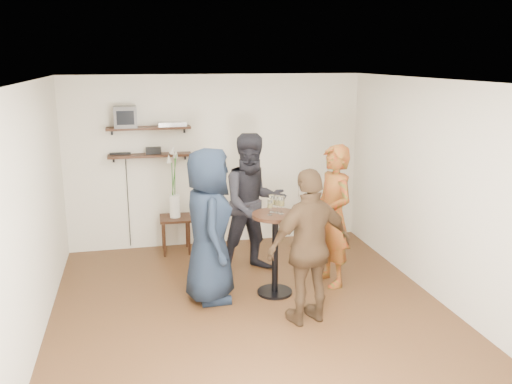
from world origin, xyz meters
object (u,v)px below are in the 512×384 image
dvd_deck (172,124)px  person_dark (253,204)px  side_table (175,223)px  person_brown (310,247)px  person_plaid (333,216)px  drinks_table (275,243)px  crt_monitor (125,117)px  radio (153,151)px  person_navy (209,226)px

dvd_deck → person_dark: 1.77m
side_table → person_brown: person_brown is taller
person_plaid → dvd_deck: bearing=-144.6°
drinks_table → person_brown: person_brown is taller
dvd_deck → side_table: (-0.02, -0.17, -1.45)m
crt_monitor → person_dark: 2.25m
person_dark → radio: bearing=130.5°
radio → person_navy: person_navy is taller
person_dark → crt_monitor: bearing=137.8°
person_brown → person_dark: bearing=-93.1°
radio → side_table: (0.27, -0.17, -1.07)m
person_navy → person_brown: 1.27m
radio → person_plaid: size_ratio=0.12×
person_navy → drinks_table: bearing=-90.0°
crt_monitor → dvd_deck: size_ratio=0.80×
dvd_deck → side_table: dvd_deck is taller
person_navy → crt_monitor: bearing=27.0°
radio → person_navy: 2.07m
radio → person_plaid: person_plaid is taller
crt_monitor → side_table: 1.70m
crt_monitor → drinks_table: bearing=-48.7°
dvd_deck → person_dark: size_ratio=0.21×
person_brown → side_table: bearing=-76.9°
side_table → person_brown: bearing=-63.9°
drinks_table → person_brown: size_ratio=0.60×
drinks_table → person_brown: bearing=-77.0°
drinks_table → person_navy: (-0.80, 0.02, 0.26)m
dvd_deck → side_table: bearing=-96.2°
person_plaid → radio: bearing=-140.5°
person_brown → radio: bearing=-73.9°
side_table → dvd_deck: bearing=83.8°
crt_monitor → person_brown: 3.50m
drinks_table → person_dark: (-0.09, 0.79, 0.28)m
crt_monitor → person_plaid: size_ratio=0.18×
person_navy → dvd_deck: bearing=9.1°
side_table → person_plaid: size_ratio=0.30×
crt_monitor → radio: (0.37, 0.00, -0.50)m
crt_monitor → radio: 0.62m
crt_monitor → person_brown: crt_monitor is taller
person_dark → side_table: bearing=128.3°
radio → drinks_table: (1.33, -1.94, -0.86)m
radio → side_table: 1.11m
crt_monitor → person_plaid: bearing=-35.8°
person_navy → person_brown: (0.98, -0.80, -0.06)m
crt_monitor → person_brown: bearing=-55.3°
crt_monitor → dvd_deck: crt_monitor is taller
radio → person_brown: 3.18m
person_plaid → drinks_table: bearing=-90.0°
person_navy → person_brown: bearing=-127.6°
radio → person_plaid: 2.84m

